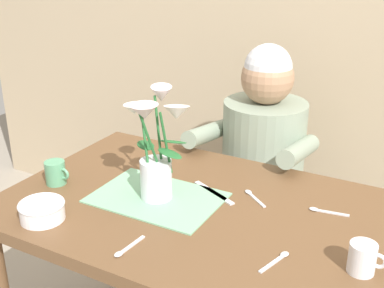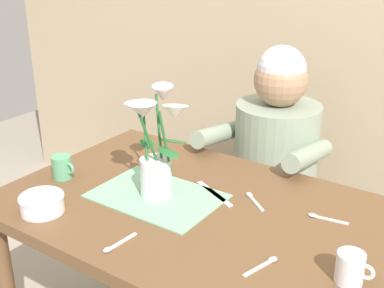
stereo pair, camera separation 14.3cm
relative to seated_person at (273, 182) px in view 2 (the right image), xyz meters
The scene contains 13 objects.
wood_panel_backdrop 0.81m from the seated_person, 88.18° to the left, with size 4.00×0.10×2.50m, color tan.
dining_table 0.62m from the seated_person, 88.72° to the right, with size 1.20×0.80×0.74m.
seated_person is the anchor object (origin of this frame).
striped_placemat 0.67m from the seated_person, 100.17° to the right, with size 0.40×0.28×0.01m, color #7AB289.
flower_vase 0.73m from the seated_person, 99.97° to the right, with size 0.24×0.21×0.36m.
ceramic_bowl 0.99m from the seated_person, 110.57° to the right, with size 0.14×0.14×0.06m.
dinner_knife 0.55m from the seated_person, 86.76° to the right, with size 0.19×0.02×0.01m, color silver.
ceramic_mug 0.92m from the seated_person, 53.08° to the right, with size 0.09×0.07×0.08m.
tea_cup 0.88m from the seated_person, 123.34° to the right, with size 0.09×0.07×0.08m.
spoon_0 0.53m from the seated_person, 72.89° to the right, with size 0.10×0.09×0.01m.
spoon_1 0.94m from the seated_person, 92.01° to the right, with size 0.02×0.12×0.01m.
spoon_2 0.62m from the seated_person, 51.41° to the right, with size 0.12×0.03×0.01m.
spoon_3 0.85m from the seated_person, 66.07° to the right, with size 0.05×0.12×0.01m.
Camera 2 is at (0.77, -1.13, 1.51)m, focal length 46.94 mm.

